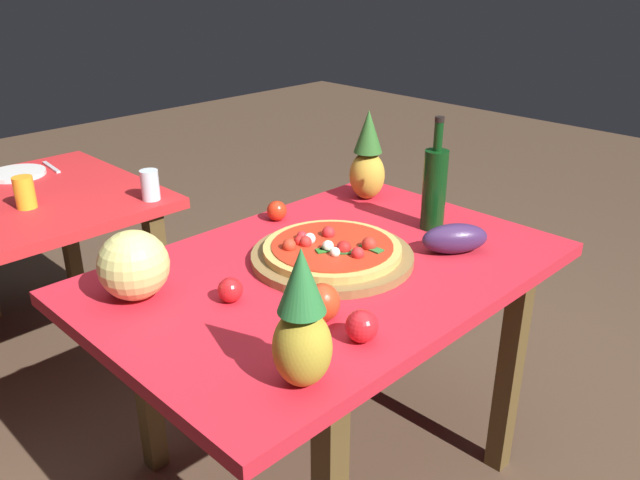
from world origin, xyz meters
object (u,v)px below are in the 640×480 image
object	(u,v)px
tomato_beside_pepper	(277,211)
dinner_plate	(17,173)
pineapple_right	(302,325)
melon	(134,265)
pizza	(332,248)
eggplant	(455,238)
tomato_by_bottle	(230,290)
drinking_glass_juice	(25,192)
drinking_glass_water	(150,185)
knife_utensil	(51,167)
wine_bottle	(434,187)
pizza_board	(332,257)
tomato_near_board	(362,326)
pineapple_left	(368,160)
display_table	(328,291)
background_table	(4,229)
bell_pepper	(322,303)

from	to	relation	value
tomato_beside_pepper	dinner_plate	xyz separation A→B (m)	(-0.42, 1.10, -0.03)
pineapple_right	melon	bearing A→B (deg)	95.10
pizza	eggplant	xyz separation A→B (m)	(0.30, -0.22, 0.00)
tomato_by_bottle	drinking_glass_juice	size ratio (longest dim) A/B	0.57
tomato_by_bottle	drinking_glass_water	xyz separation A→B (m)	(0.26, 0.80, 0.02)
dinner_plate	knife_utensil	world-z (taller)	dinner_plate
eggplant	pizza	bearing A→B (deg)	144.34
eggplant	tomato_by_bottle	distance (m)	0.69
melon	knife_utensil	size ratio (longest dim) A/B	1.01
wine_bottle	drinking_glass_juice	size ratio (longest dim) A/B	3.24
eggplant	drinking_glass_juice	bearing A→B (deg)	120.45
dinner_plate	knife_utensil	bearing A→B (deg)	0.00
pizza	pizza_board	bearing A→B (deg)	20.33
eggplant	tomato_by_bottle	xyz separation A→B (m)	(-0.65, 0.23, -0.01)
tomato_near_board	pineapple_left	bearing A→B (deg)	40.57
tomato_by_bottle	drinking_glass_juice	xyz separation A→B (m)	(-0.09, 1.04, 0.02)
tomato_by_bottle	eggplant	bearing A→B (deg)	-19.71
display_table	pineapple_left	bearing A→B (deg)	30.29
pizza	tomato_beside_pepper	distance (m)	0.36
tomato_near_board	drinking_glass_water	world-z (taller)	drinking_glass_water
pizza	dinner_plate	xyz separation A→B (m)	(-0.33, 1.45, -0.03)
background_table	pizza	size ratio (longest dim) A/B	2.59
pineapple_right	tomato_near_board	distance (m)	0.23
tomato_by_bottle	drinking_glass_juice	distance (m)	1.04
background_table	dinner_plate	size ratio (longest dim) A/B	4.71
melon	tomato_near_board	xyz separation A→B (m)	(0.26, -0.55, -0.05)
pizza	tomato_near_board	xyz separation A→B (m)	(-0.25, -0.34, -0.00)
pineapple_left	pizza_board	bearing A→B (deg)	-149.26
pineapple_left	dinner_plate	xyz separation A→B (m)	(-0.80, 1.17, -0.14)
wine_bottle	eggplant	xyz separation A→B (m)	(-0.11, -0.16, -0.09)
pineapple_left	bell_pepper	xyz separation A→B (m)	(-0.72, -0.49, -0.10)
background_table	melon	distance (m)	0.98
drinking_glass_water	dinner_plate	distance (m)	0.67
pizza_board	dinner_plate	distance (m)	1.48
pizza_board	dinner_plate	xyz separation A→B (m)	(-0.33, 1.45, -0.00)
pizza_board	pineapple_left	xyz separation A→B (m)	(0.47, 0.28, 0.13)
wine_bottle	knife_utensil	distance (m)	1.62
display_table	knife_utensil	size ratio (longest dim) A/B	7.44
background_table	tomato_beside_pepper	bearing A→B (deg)	-53.95
pizza	tomato_beside_pepper	bearing A→B (deg)	74.59
pizza_board	bell_pepper	size ratio (longest dim) A/B	4.87
pineapple_right	bell_pepper	xyz separation A→B (m)	(0.21, 0.15, -0.09)
melon	drinking_glass_water	xyz separation A→B (m)	(0.42, 0.61, -0.04)
eggplant	knife_utensil	xyz separation A→B (m)	(-0.49, 1.66, -0.04)
display_table	tomato_by_bottle	xyz separation A→B (m)	(-0.32, 0.03, 0.11)
display_table	pizza	world-z (taller)	pizza
display_table	drinking_glass_water	xyz separation A→B (m)	(-0.06, 0.83, 0.14)
display_table	pineapple_left	xyz separation A→B (m)	(0.50, 0.29, 0.23)
pizza	pineapple_left	distance (m)	0.56
melon	eggplant	distance (m)	0.92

